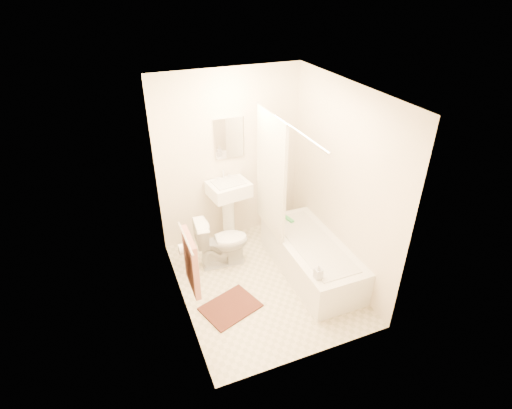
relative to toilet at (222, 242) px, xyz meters
name	(u,v)px	position (x,y,z in m)	size (l,w,h in m)	color
floor	(263,282)	(0.35, -0.56, -0.34)	(2.40, 2.40, 0.00)	beige
ceiling	(266,91)	(0.35, -0.56, 2.06)	(2.40, 2.40, 0.00)	white
wall_back	(230,159)	(0.35, 0.64, 0.86)	(2.00, 0.02, 2.40)	beige
wall_left	(175,218)	(-0.65, -0.56, 0.86)	(0.02, 2.40, 2.40)	beige
wall_right	(342,184)	(1.35, -0.56, 0.86)	(0.02, 2.40, 2.40)	beige
mirror	(229,138)	(0.35, 0.62, 1.16)	(0.40, 0.03, 0.55)	white
curtain_rod	(288,124)	(0.65, -0.46, 1.66)	(0.03, 0.03, 1.70)	silver
shower_curtain	(271,175)	(0.65, -0.06, 0.88)	(0.04, 0.80, 1.55)	silver
towel_bar	(185,238)	(-0.61, -0.81, 0.76)	(0.02, 0.02, 0.60)	silver
towel	(191,263)	(-0.58, -0.81, 0.44)	(0.06, 0.45, 0.66)	#CC7266
toilet_paper	(184,249)	(-0.58, -0.44, 0.36)	(0.12, 0.12, 0.11)	white
toilet	(222,242)	(0.00, 0.00, 0.00)	(0.39, 0.69, 0.68)	white
sink	(229,210)	(0.25, 0.46, 0.18)	(0.53, 0.42, 1.03)	white
bathtub	(311,257)	(1.00, -0.60, -0.11)	(0.71, 1.62, 0.46)	white
bath_mat	(230,307)	(-0.18, -0.83, -0.33)	(0.62, 0.47, 0.02)	#522A24
soap_bottle	(319,272)	(0.73, -1.20, 0.21)	(0.08, 0.08, 0.18)	silver
scrub_brush	(289,219)	(0.95, -0.02, 0.14)	(0.05, 0.18, 0.04)	#44C060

